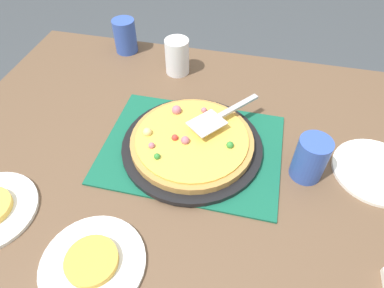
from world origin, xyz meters
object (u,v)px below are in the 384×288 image
at_px(served_slice_right, 92,261).
at_px(cup_near, 310,159).
at_px(plate_far_right, 93,264).
at_px(cup_corner, 125,36).
at_px(cup_far, 177,56).
at_px(pizza, 192,141).
at_px(plate_side, 376,171).
at_px(pizza_pan, 192,146).
at_px(pizza_server, 220,116).

xyz_separation_m(served_slice_right, cup_near, (-0.43, -0.34, 0.04)).
bearing_deg(plate_far_right, served_slice_right, 0.00).
relative_size(cup_near, cup_corner, 1.00).
height_order(plate_far_right, cup_corner, cup_corner).
bearing_deg(cup_far, cup_near, 140.27).
height_order(pizza, plate_side, pizza).
distance_m(plate_side, cup_near, 0.19).
relative_size(pizza, cup_near, 2.75).
xyz_separation_m(pizza, cup_far, (0.13, -0.34, 0.03)).
distance_m(cup_near, cup_far, 0.56).
relative_size(pizza_pan, plate_far_right, 1.73).
bearing_deg(pizza_server, cup_far, -54.09).
xyz_separation_m(pizza_pan, plate_far_right, (0.13, 0.36, -0.01)).
bearing_deg(cup_corner, pizza_pan, 129.16).
xyz_separation_m(pizza, pizza_server, (-0.06, -0.08, 0.04)).
distance_m(served_slice_right, pizza_server, 0.48).
relative_size(pizza_pan, cup_near, 3.17).
distance_m(plate_side, pizza_server, 0.43).
distance_m(plate_side, cup_corner, 0.92).
height_order(pizza_pan, cup_near, cup_near).
height_order(plate_far_right, served_slice_right, served_slice_right).
bearing_deg(pizza_pan, plate_far_right, 70.63).
height_order(pizza, pizza_server, pizza_server).
bearing_deg(pizza_pan, plate_side, -176.65).
height_order(served_slice_right, cup_corner, cup_corner).
bearing_deg(pizza, served_slice_right, 70.82).
height_order(pizza_pan, pizza, pizza).
relative_size(served_slice_right, cup_near, 0.92).
xyz_separation_m(pizza_pan, pizza_server, (-0.06, -0.08, 0.06)).
bearing_deg(plate_side, cup_corner, -25.74).
distance_m(pizza, cup_far, 0.37).
bearing_deg(plate_far_right, cup_near, -141.18).
xyz_separation_m(cup_far, pizza_server, (-0.19, 0.27, 0.01)).
bearing_deg(cup_far, pizza, 110.76).
bearing_deg(pizza_server, plate_far_right, 66.64).
height_order(plate_side, pizza_server, pizza_server).
bearing_deg(pizza_server, cup_near, 158.72).
bearing_deg(served_slice_right, pizza, -109.18).
distance_m(pizza, cup_near, 0.30).
relative_size(plate_side, cup_corner, 1.83).
bearing_deg(plate_side, plate_far_right, 32.72).
bearing_deg(pizza, cup_near, 176.62).
distance_m(served_slice_right, cup_near, 0.55).
bearing_deg(pizza_pan, pizza, -18.88).
xyz_separation_m(plate_side, cup_far, (0.61, -0.31, 0.06)).
distance_m(plate_far_right, pizza_server, 0.48).
height_order(pizza_pan, served_slice_right, served_slice_right).
distance_m(pizza_pan, cup_far, 0.37).
height_order(plate_far_right, cup_far, cup_far).
xyz_separation_m(served_slice_right, cup_corner, (0.22, -0.79, 0.04)).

